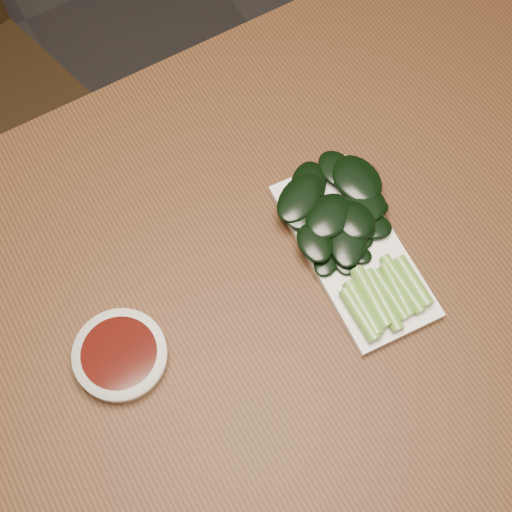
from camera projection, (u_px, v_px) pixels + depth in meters
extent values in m
plane|color=#282626|center=(257.00, 413.00, 1.61)|extent=(6.00, 6.00, 0.00)
cube|color=#412512|center=(257.00, 298.00, 0.95)|extent=(1.40, 0.80, 0.04)
cylinder|color=#412512|center=(432.00, 93.00, 1.54)|extent=(0.05, 0.05, 0.71)
cylinder|color=black|center=(123.00, 184.00, 1.62)|extent=(0.04, 0.04, 0.41)
cylinder|color=black|center=(31.00, 96.00, 1.72)|extent=(0.04, 0.04, 0.41)
cylinder|color=white|center=(121.00, 356.00, 0.88)|extent=(0.12, 0.12, 0.03)
cylinder|color=#3E0B05|center=(119.00, 353.00, 0.87)|extent=(0.09, 0.09, 0.00)
cube|color=white|center=(353.00, 250.00, 0.95)|extent=(0.14, 0.27, 0.01)
cylinder|color=#5E9332|center=(360.00, 315.00, 0.89)|extent=(0.02, 0.08, 0.02)
cylinder|color=#5E9332|center=(363.00, 308.00, 0.89)|extent=(0.02, 0.08, 0.02)
cylinder|color=#5E9332|center=(372.00, 298.00, 0.90)|extent=(0.03, 0.09, 0.02)
cylinder|color=#5E9332|center=(382.00, 300.00, 0.90)|extent=(0.03, 0.09, 0.02)
cylinder|color=#5E9332|center=(390.00, 295.00, 0.90)|extent=(0.02, 0.07, 0.01)
cylinder|color=#5E9332|center=(397.00, 290.00, 0.91)|extent=(0.02, 0.08, 0.01)
cylinder|color=#5E9332|center=(402.00, 284.00, 0.91)|extent=(0.02, 0.09, 0.02)
cylinder|color=#5E9332|center=(412.00, 282.00, 0.91)|extent=(0.02, 0.07, 0.02)
ellipsoid|color=black|center=(300.00, 197.00, 0.95)|extent=(0.10, 0.08, 0.01)
ellipsoid|color=black|center=(356.00, 179.00, 0.96)|extent=(0.07, 0.09, 0.02)
ellipsoid|color=black|center=(365.00, 205.00, 0.95)|extent=(0.07, 0.06, 0.01)
ellipsoid|color=black|center=(349.00, 237.00, 0.93)|extent=(0.09, 0.10, 0.01)
ellipsoid|color=black|center=(325.00, 220.00, 0.95)|extent=(0.07, 0.08, 0.01)
ellipsoid|color=black|center=(369.00, 224.00, 0.94)|extent=(0.07, 0.07, 0.01)
ellipsoid|color=black|center=(324.00, 219.00, 0.93)|extent=(0.04, 0.03, 0.01)
ellipsoid|color=black|center=(330.00, 212.00, 0.95)|extent=(0.06, 0.06, 0.01)
ellipsoid|color=black|center=(355.00, 220.00, 0.94)|extent=(0.06, 0.07, 0.01)
ellipsoid|color=black|center=(311.00, 209.00, 0.95)|extent=(0.06, 0.08, 0.01)
ellipsoid|color=black|center=(315.00, 242.00, 0.92)|extent=(0.06, 0.07, 0.01)
ellipsoid|color=black|center=(366.00, 206.00, 0.95)|extent=(0.07, 0.06, 0.01)
ellipsoid|color=black|center=(298.00, 209.00, 0.94)|extent=(0.06, 0.07, 0.01)
ellipsoid|color=black|center=(308.00, 186.00, 0.96)|extent=(0.09, 0.09, 0.01)
ellipsoid|color=black|center=(329.00, 216.00, 0.94)|extent=(0.09, 0.08, 0.01)
ellipsoid|color=black|center=(338.00, 169.00, 0.97)|extent=(0.05, 0.07, 0.01)
ellipsoid|color=black|center=(357.00, 224.00, 0.94)|extent=(0.06, 0.07, 0.01)
ellipsoid|color=black|center=(358.00, 235.00, 0.94)|extent=(0.04, 0.05, 0.01)
ellipsoid|color=black|center=(359.00, 255.00, 0.93)|extent=(0.04, 0.04, 0.01)
ellipsoid|color=black|center=(345.00, 263.00, 0.92)|extent=(0.03, 0.04, 0.01)
ellipsoid|color=black|center=(326.00, 263.00, 0.92)|extent=(0.05, 0.05, 0.01)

